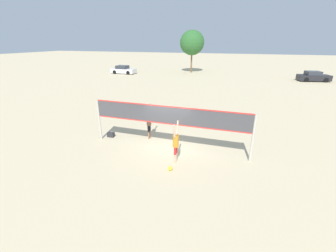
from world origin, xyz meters
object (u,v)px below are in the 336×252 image
Objects in this scene: volleyball at (170,168)px; tree_left_cluster at (192,43)px; gear_bag at (111,135)px; parked_car_mid at (123,70)px; player_blocker at (149,121)px; player_spiker at (176,142)px; parked_car_near at (313,77)px; volleyball_net at (168,119)px.

tree_left_cluster is (-6.76, 33.77, 5.17)m from volleyball.
gear_bag is 31.70m from tree_left_cluster.
gear_bag is at bearing -62.73° from parked_car_mid.
player_blocker is 0.49× the size of parked_car_mid.
player_spiker reaches higher than gear_bag.
player_blocker is 0.47× the size of parked_car_near.
parked_car_mid is at bearing 33.35° from player_spiker.
player_spiker is 0.28× the size of tree_left_cluster.
player_spiker is at bearing 88.88° from volleyball.
gear_bag is at bearing -76.71° from player_blocker.
player_blocker reaches higher than parked_car_mid.
parked_car_near is at bearing -23.31° from player_spiker.
player_spiker is 3.30m from player_blocker.
player_blocker is 2.64m from gear_bag.
volleyball is 0.05× the size of parked_car_mid.
parked_car_near reaches higher than gear_bag.
parked_car_near reaches higher than volleyball.
player_blocker reaches higher than gear_bag.
volleyball_net is at bearing 56.87° from player_blocker.
tree_left_cluster is (-2.01, 31.22, 5.13)m from gear_bag.
parked_car_mid is (-13.35, 25.80, 0.49)m from gear_bag.
parked_car_near is 30.73m from parked_car_mid.
tree_left_cluster is at bearing 11.62° from player_spiker.
tree_left_cluster is at bearing 157.29° from parked_car_near.
tree_left_cluster is (-6.77, 32.95, 4.17)m from player_spiker.
player_blocker is 9.61× the size of volleyball.
volleyball_net is at bearing -56.72° from parked_car_mid.
parked_car_near is (12.57, 29.17, -0.45)m from player_spiker.
tree_left_cluster is at bearing 101.31° from volleyball.
player_spiker is 0.98× the size of player_blocker.
volleyball_net reaches higher than parked_car_near.
tree_left_cluster is at bearing 93.69° from gear_bag.
volleyball is 0.05× the size of parked_car_near.
gear_bag is 0.09× the size of parked_car_near.
player_spiker is at bearing -78.38° from tree_left_cluster.
tree_left_cluster is at bearing -171.84° from player_blocker.
player_spiker is 31.76m from parked_car_near.
gear_bag is (-2.39, -0.56, -0.98)m from player_blocker.
parked_car_near is (13.39, 27.90, -1.12)m from volleyball_net.
player_blocker is 0.29× the size of tree_left_cluster.
volleyball_net is 4.29m from gear_bag.
tree_left_cluster is (11.34, 5.42, 4.64)m from parked_car_mid.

